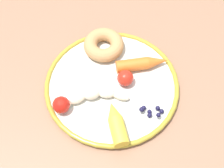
{
  "coord_description": "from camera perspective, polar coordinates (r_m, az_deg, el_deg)",
  "views": [
    {
      "loc": [
        0.12,
        -0.41,
        1.44
      ],
      "look_at": [
        0.03,
        0.0,
        0.75
      ],
      "focal_mm": 52.25,
      "sensor_mm": 36.0,
      "label": 1
    }
  ],
  "objects": [
    {
      "name": "plate",
      "position": [
        0.82,
        0.0,
        -0.11
      ],
      "size": [
        0.34,
        0.34,
        0.02
      ],
      "color": "silver",
      "rests_on": "dining_table"
    },
    {
      "name": "donut",
      "position": [
        0.86,
        -1.46,
        6.87
      ],
      "size": [
        0.15,
        0.15,
        0.04
      ],
      "primitive_type": "torus",
      "rotation": [
        0.0,
        0.0,
        0.56
      ],
      "color": "tan",
      "rests_on": "plate"
    },
    {
      "name": "carrot_orange",
      "position": [
        0.83,
        5.37,
        3.58
      ],
      "size": [
        0.14,
        0.08,
        0.03
      ],
      "color": "orange",
      "rests_on": "plate"
    },
    {
      "name": "dining_table",
      "position": [
        0.9,
        -2.05,
        -2.92
      ],
      "size": [
        1.04,
        0.97,
        0.74
      ],
      "color": "#90674D",
      "rests_on": "ground_plane"
    },
    {
      "name": "tomato_mid",
      "position": [
        0.77,
        -8.87,
        -3.63
      ],
      "size": [
        0.04,
        0.04,
        0.04
      ],
      "primitive_type": "sphere",
      "color": "red",
      "rests_on": "plate"
    },
    {
      "name": "tomato_near",
      "position": [
        0.8,
        2.35,
        1.05
      ],
      "size": [
        0.04,
        0.04,
        0.04
      ],
      "primitive_type": "sphere",
      "color": "red",
      "rests_on": "plate"
    },
    {
      "name": "banana",
      "position": [
        0.78,
        -3.53,
        -2.2
      ],
      "size": [
        0.17,
        0.09,
        0.03
      ],
      "color": "beige",
      "rests_on": "plate"
    },
    {
      "name": "carrot_yellow",
      "position": [
        0.74,
        0.76,
        -6.86
      ],
      "size": [
        0.08,
        0.11,
        0.04
      ],
      "color": "yellow",
      "rests_on": "plate"
    },
    {
      "name": "blueberry_pile",
      "position": [
        0.77,
        6.94,
        -4.74
      ],
      "size": [
        0.06,
        0.03,
        0.02
      ],
      "color": "#191638",
      "rests_on": "plate"
    }
  ]
}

